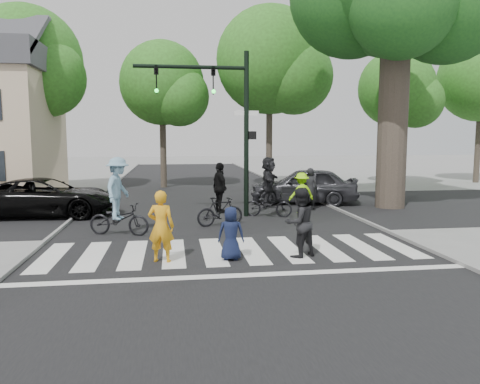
# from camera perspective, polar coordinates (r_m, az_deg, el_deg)

# --- Properties ---
(ground) EXTENTS (120.00, 120.00, 0.00)m
(ground) POSITION_cam_1_polar(r_m,az_deg,el_deg) (11.28, -0.32, -8.41)
(ground) COLOR gray
(ground) RESTS_ON ground
(road_stem) EXTENTS (10.00, 70.00, 0.01)m
(road_stem) POSITION_cam_1_polar(r_m,az_deg,el_deg) (16.13, -2.79, -3.77)
(road_stem) COLOR black
(road_stem) RESTS_ON ground
(road_cross) EXTENTS (70.00, 10.00, 0.01)m
(road_cross) POSITION_cam_1_polar(r_m,az_deg,el_deg) (19.07, -3.65, -2.14)
(road_cross) COLOR black
(road_cross) RESTS_ON ground
(curb_left) EXTENTS (0.10, 70.00, 0.10)m
(curb_left) POSITION_cam_1_polar(r_m,az_deg,el_deg) (16.43, -20.64, -3.85)
(curb_left) COLOR gray
(curb_left) RESTS_ON ground
(curb_right) EXTENTS (0.10, 70.00, 0.10)m
(curb_right) POSITION_cam_1_polar(r_m,az_deg,el_deg) (17.33, 14.09, -3.08)
(curb_right) COLOR gray
(curb_right) RESTS_ON ground
(crosswalk) EXTENTS (10.00, 3.85, 0.01)m
(crosswalk) POSITION_cam_1_polar(r_m,az_deg,el_deg) (11.91, -0.77, -7.54)
(crosswalk) COLOR silver
(crosswalk) RESTS_ON ground
(traffic_signal) EXTENTS (4.45, 0.29, 6.00)m
(traffic_signal) POSITION_cam_1_polar(r_m,az_deg,el_deg) (17.11, -2.06, 9.94)
(traffic_signal) COLOR black
(traffic_signal) RESTS_ON ground
(bg_tree_1) EXTENTS (6.09, 5.80, 9.80)m
(bg_tree_1) POSITION_cam_1_polar(r_m,az_deg,el_deg) (27.48, -24.13, 13.93)
(bg_tree_1) COLOR brown
(bg_tree_1) RESTS_ON ground
(bg_tree_2) EXTENTS (5.04, 4.80, 8.40)m
(bg_tree_2) POSITION_cam_1_polar(r_m,az_deg,el_deg) (27.55, -8.97, 12.58)
(bg_tree_2) COLOR brown
(bg_tree_2) RESTS_ON ground
(bg_tree_3) EXTENTS (6.30, 6.00, 10.20)m
(bg_tree_3) POSITION_cam_1_polar(r_m,az_deg,el_deg) (26.99, 4.40, 15.25)
(bg_tree_3) COLOR brown
(bg_tree_3) RESTS_ON ground
(bg_tree_4) EXTENTS (4.83, 4.60, 8.15)m
(bg_tree_4) POSITION_cam_1_polar(r_m,az_deg,el_deg) (30.33, 19.09, 11.47)
(bg_tree_4) COLOR brown
(bg_tree_4) RESTS_ON ground
(pedestrian_woman) EXTENTS (0.70, 0.54, 1.71)m
(pedestrian_woman) POSITION_cam_1_polar(r_m,az_deg,el_deg) (11.16, -9.60, -4.16)
(pedestrian_woman) COLOR orange
(pedestrian_woman) RESTS_ON ground
(pedestrian_child) EXTENTS (0.69, 0.50, 1.30)m
(pedestrian_child) POSITION_cam_1_polar(r_m,az_deg,el_deg) (11.22, -1.11, -5.08)
(pedestrian_child) COLOR #121A36
(pedestrian_child) RESTS_ON ground
(pedestrian_adult) EXTENTS (1.03, 0.94, 1.72)m
(pedestrian_adult) POSITION_cam_1_polar(r_m,az_deg,el_deg) (11.57, 7.25, -3.71)
(pedestrian_adult) COLOR black
(pedestrian_adult) RESTS_ON ground
(cyclist_left) EXTENTS (1.96, 1.36, 2.35)m
(cyclist_left) POSITION_cam_1_polar(r_m,az_deg,el_deg) (14.43, -14.59, -1.15)
(cyclist_left) COLOR black
(cyclist_left) RESTS_ON ground
(cyclist_mid) EXTENTS (1.68, 1.06, 2.11)m
(cyclist_mid) POSITION_cam_1_polar(r_m,az_deg,el_deg) (15.48, -2.46, -0.98)
(cyclist_mid) COLOR black
(cyclist_mid) RESTS_ON ground
(cyclist_right) EXTENTS (1.86, 1.72, 2.22)m
(cyclist_right) POSITION_cam_1_polar(r_m,az_deg,el_deg) (17.24, 3.49, 0.22)
(cyclist_right) COLOR black
(cyclist_right) RESTS_ON ground
(car_suv) EXTENTS (5.28, 2.65, 1.43)m
(car_suv) POSITION_cam_1_polar(r_m,az_deg,el_deg) (18.78, -22.57, -0.59)
(car_suv) COLOR black
(car_suv) RESTS_ON ground
(car_grey) EXTENTS (5.03, 3.07, 1.60)m
(car_grey) POSITION_cam_1_polar(r_m,az_deg,el_deg) (20.86, 7.78, 0.78)
(car_grey) COLOR #2E2E33
(car_grey) RESTS_ON ground
(bystander_hivis) EXTENTS (1.12, 0.78, 1.57)m
(bystander_hivis) POSITION_cam_1_polar(r_m,az_deg,el_deg) (18.20, 7.50, -0.13)
(bystander_hivis) COLOR #A1FF0F
(bystander_hivis) RESTS_ON ground
(bystander_dark) EXTENTS (0.73, 0.61, 1.70)m
(bystander_dark) POSITION_cam_1_polar(r_m,az_deg,el_deg) (19.24, 8.52, 0.42)
(bystander_dark) COLOR black
(bystander_dark) RESTS_ON ground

